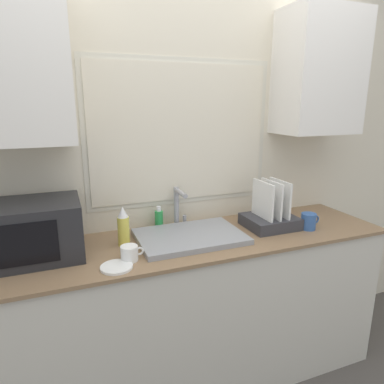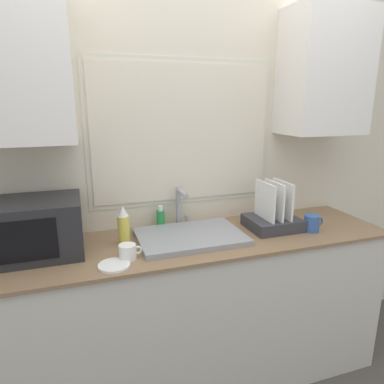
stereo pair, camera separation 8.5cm
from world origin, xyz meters
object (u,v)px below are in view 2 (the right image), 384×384
at_px(spray_bottle, 124,226).
at_px(mug_near_sink, 128,252).
at_px(soap_bottle, 161,218).
at_px(faucet, 180,204).
at_px(dish_rack, 273,217).
at_px(microwave, 36,227).

height_order(spray_bottle, mug_near_sink, spray_bottle).
bearing_deg(soap_bottle, mug_near_sink, -124.13).
xyz_separation_m(faucet, soap_bottle, (-0.12, 0.02, -0.09)).
bearing_deg(mug_near_sink, dish_rack, 9.54).
xyz_separation_m(dish_rack, soap_bottle, (-0.64, 0.22, -0.01)).
bearing_deg(soap_bottle, faucet, -7.21).
relative_size(faucet, spray_bottle, 1.15).
distance_m(dish_rack, mug_near_sink, 0.91).
distance_m(spray_bottle, soap_bottle, 0.31).
bearing_deg(spray_bottle, faucet, 24.23).
xyz_separation_m(spray_bottle, mug_near_sink, (-0.01, -0.19, -0.07)).
relative_size(faucet, mug_near_sink, 2.17).
relative_size(spray_bottle, mug_near_sink, 1.89).
bearing_deg(faucet, soap_bottle, 172.79).
bearing_deg(faucet, spray_bottle, -155.77).
distance_m(microwave, soap_bottle, 0.70).
distance_m(faucet, microwave, 0.81).
xyz_separation_m(microwave, soap_bottle, (0.67, 0.16, -0.08)).
xyz_separation_m(faucet, dish_rack, (0.52, -0.21, -0.08)).
bearing_deg(microwave, soap_bottle, 13.50).
distance_m(dish_rack, spray_bottle, 0.89).
height_order(dish_rack, spray_bottle, dish_rack).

